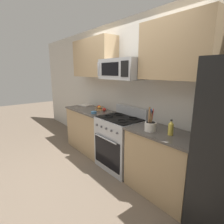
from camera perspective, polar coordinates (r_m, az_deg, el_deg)
ground_plane at (r=3.07m, az=-6.97°, el=-20.76°), size 16.00×16.00×0.00m
wall_back at (r=3.21m, az=7.60°, el=5.67°), size 8.00×0.10×2.60m
counter_left at (r=3.93m, az=-7.05°, el=-5.58°), size 1.20×0.58×0.91m
range_oven at (r=3.18m, az=2.58°, el=-9.75°), size 0.76×0.63×1.09m
counter_right at (r=2.65m, az=15.89°, el=-15.59°), size 1.00×0.58×0.91m
microwave at (r=2.95m, az=3.22°, el=13.66°), size 0.78×0.44×0.33m
upper_cabinets_left at (r=3.82m, az=-5.86°, el=16.90°), size 1.19×0.34×0.75m
upper_cabinets_right at (r=2.47m, az=20.29°, el=18.38°), size 0.99×0.34×0.75m
utensil_crock at (r=2.46m, az=12.31°, el=-4.33°), size 0.16×0.16×0.33m
fruit_basket at (r=3.72m, az=-4.14°, el=1.34°), size 0.19×0.19×0.10m
apple_loose at (r=3.58m, az=-2.53°, el=0.80°), size 0.07×0.07×0.07m
cutting_board at (r=4.27m, az=-8.52°, el=2.27°), size 0.32×0.27×0.02m
bottle_oil at (r=2.36m, az=18.49°, el=-4.95°), size 0.07×0.07×0.20m
prep_bowl at (r=3.42m, az=-5.90°, el=-0.11°), size 0.11×0.11×0.04m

